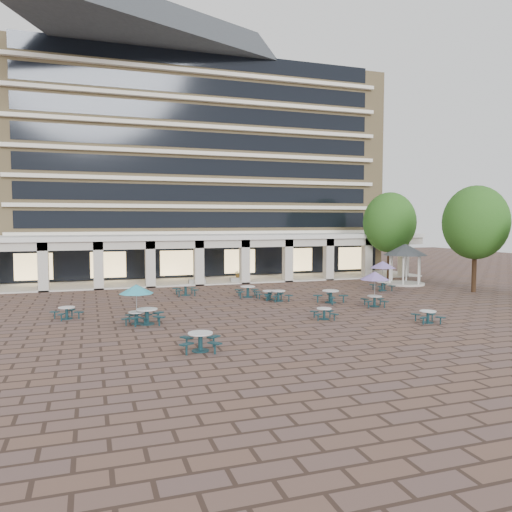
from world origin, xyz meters
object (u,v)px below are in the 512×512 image
object	(u,v)px
picnic_table_2	(428,316)
planter_right	(238,278)
planter_left	(197,278)
gazebo	(405,254)
picnic_table_1	(324,313)
picnic_table_0	(200,340)

from	to	relation	value
picnic_table_2	planter_right	world-z (taller)	planter_right
planter_left	planter_right	world-z (taller)	planter_left
picnic_table_2	gazebo	bearing A→B (deg)	71.37
picnic_table_1	planter_left	size ratio (longest dim) A/B	1.10
picnic_table_2	planter_right	size ratio (longest dim) A/B	1.15
picnic_table_1	planter_right	xyz separation A→B (m)	(0.09, 17.88, 0.10)
gazebo	planter_right	size ratio (longest dim) A/B	2.58
picnic_table_0	picnic_table_2	xyz separation A→B (m)	(13.31, 1.96, -0.09)
picnic_table_0	picnic_table_1	size ratio (longest dim) A/B	1.26
picnic_table_1	gazebo	size ratio (longest dim) A/B	0.42
picnic_table_2	gazebo	xyz separation A→B (m)	(8.82, 14.73, 2.32)
picnic_table_2	planter_right	bearing A→B (deg)	115.77
picnic_table_0	picnic_table_1	bearing A→B (deg)	40.63
gazebo	planter_left	distance (m)	18.67
planter_left	planter_right	xyz separation A→B (m)	(3.83, 0.00, -0.07)
picnic_table_1	gazebo	xyz separation A→B (m)	(13.86, 12.00, 2.33)
picnic_table_1	picnic_table_2	size ratio (longest dim) A/B	0.96
planter_left	planter_right	bearing A→B (deg)	0.00
picnic_table_0	planter_right	bearing A→B (deg)	80.74
picnic_table_0	gazebo	size ratio (longest dim) A/B	0.53
picnic_table_2	picnic_table_1	bearing A→B (deg)	163.84
picnic_table_2	planter_left	size ratio (longest dim) A/B	1.15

